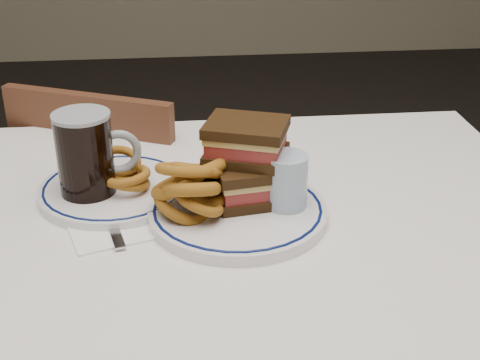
{
  "coord_description": "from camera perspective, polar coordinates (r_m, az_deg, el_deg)",
  "views": [
    {
      "loc": [
        0.0,
        -0.93,
        1.29
      ],
      "look_at": [
        0.1,
        -0.01,
        0.82
      ],
      "focal_mm": 50.0,
      "sensor_mm": 36.0,
      "label": 1
    }
  ],
  "objects": [
    {
      "name": "chair_far",
      "position": [
        1.65,
        -9.91,
        -4.1
      ],
      "size": [
        0.51,
        0.51,
        0.83
      ],
      "color": "#4F2B19",
      "rests_on": "floor"
    },
    {
      "name": "napkin_fork",
      "position": [
        1.07,
        -10.88,
        -3.74
      ],
      "size": [
        0.17,
        0.18,
        0.01
      ],
      "color": "white",
      "rests_on": "dining_table"
    },
    {
      "name": "dining_table",
      "position": [
        1.13,
        -4.92,
        -8.07
      ],
      "size": [
        1.27,
        0.87,
        0.75
      ],
      "color": "silver",
      "rests_on": "floor"
    },
    {
      "name": "reuben_sandwich",
      "position": [
        1.07,
        0.85,
        1.61
      ],
      "size": [
        0.16,
        0.14,
        0.13
      ],
      "color": "black",
      "rests_on": "main_plate"
    },
    {
      "name": "onion_rings_main",
      "position": [
        1.04,
        -4.11,
        -0.49
      ],
      "size": [
        0.14,
        0.13,
        0.12
      ],
      "color": "brown",
      "rests_on": "main_plate"
    },
    {
      "name": "ketchup_ramekin",
      "position": [
        1.15,
        -2.28,
        0.73
      ],
      "size": [
        0.05,
        0.05,
        0.03
      ],
      "color": "silver",
      "rests_on": "main_plate"
    },
    {
      "name": "main_plate",
      "position": [
        1.07,
        -0.21,
        -2.7
      ],
      "size": [
        0.29,
        0.29,
        0.02
      ],
      "color": "white",
      "rests_on": "dining_table"
    },
    {
      "name": "water_glass",
      "position": [
        1.06,
        3.96,
        -0.52
      ],
      "size": [
        0.07,
        0.07,
        0.11
      ],
      "primitive_type": "cylinder",
      "color": "#A2B7D1",
      "rests_on": "dining_table"
    },
    {
      "name": "far_plate",
      "position": [
        1.16,
        -10.62,
        -0.79
      ],
      "size": [
        0.26,
        0.26,
        0.02
      ],
      "color": "white",
      "rests_on": "dining_table"
    },
    {
      "name": "beer_mug",
      "position": [
        1.12,
        -12.89,
        1.92
      ],
      "size": [
        0.14,
        0.09,
        0.16
      ],
      "color": "black",
      "rests_on": "dining_table"
    },
    {
      "name": "onion_rings_far",
      "position": [
        1.15,
        -10.01,
        0.55
      ],
      "size": [
        0.1,
        0.12,
        0.08
      ],
      "color": "brown",
      "rests_on": "far_plate"
    }
  ]
}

